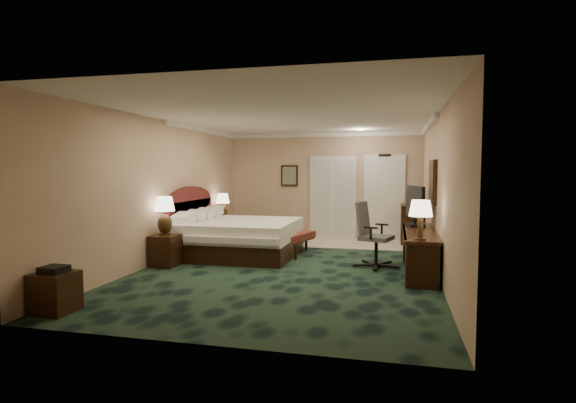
% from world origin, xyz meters
% --- Properties ---
extents(floor, '(5.00, 7.50, 0.00)m').
position_xyz_m(floor, '(0.00, 0.00, 0.00)').
color(floor, black).
rests_on(floor, ground).
extents(ceiling, '(5.00, 7.50, 0.00)m').
position_xyz_m(ceiling, '(0.00, 0.00, 2.70)').
color(ceiling, silver).
rests_on(ceiling, wall_back).
extents(wall_back, '(5.00, 0.00, 2.70)m').
position_xyz_m(wall_back, '(0.00, 3.75, 1.35)').
color(wall_back, tan).
rests_on(wall_back, ground).
extents(wall_front, '(5.00, 0.00, 2.70)m').
position_xyz_m(wall_front, '(0.00, -3.75, 1.35)').
color(wall_front, tan).
rests_on(wall_front, ground).
extents(wall_left, '(0.00, 7.50, 2.70)m').
position_xyz_m(wall_left, '(-2.50, 0.00, 1.35)').
color(wall_left, tan).
rests_on(wall_left, ground).
extents(wall_right, '(0.00, 7.50, 2.70)m').
position_xyz_m(wall_right, '(2.50, 0.00, 1.35)').
color(wall_right, tan).
rests_on(wall_right, ground).
extents(crown_molding, '(5.00, 7.50, 0.10)m').
position_xyz_m(crown_molding, '(0.00, 0.00, 2.65)').
color(crown_molding, white).
rests_on(crown_molding, wall_back).
extents(tile_patch, '(3.20, 1.70, 0.01)m').
position_xyz_m(tile_patch, '(0.90, 2.90, 0.01)').
color(tile_patch, beige).
rests_on(tile_patch, ground).
extents(headboard, '(0.12, 2.00, 1.40)m').
position_xyz_m(headboard, '(-2.44, 1.00, 0.70)').
color(headboard, '#471318').
rests_on(headboard, ground).
extents(entry_door, '(1.02, 0.06, 2.18)m').
position_xyz_m(entry_door, '(1.55, 3.72, 1.05)').
color(entry_door, white).
rests_on(entry_door, ground).
extents(closet_doors, '(1.20, 0.06, 2.10)m').
position_xyz_m(closet_doors, '(0.25, 3.71, 1.05)').
color(closet_doors, silver).
rests_on(closet_doors, ground).
extents(wall_art, '(0.45, 0.06, 0.55)m').
position_xyz_m(wall_art, '(-0.90, 3.71, 1.60)').
color(wall_art, '#4A6A58').
rests_on(wall_art, wall_back).
extents(wall_mirror, '(0.05, 0.95, 0.75)m').
position_xyz_m(wall_mirror, '(2.46, 0.60, 1.55)').
color(wall_mirror, white).
rests_on(wall_mirror, wall_right).
extents(bed, '(2.26, 2.09, 0.72)m').
position_xyz_m(bed, '(-1.27, 0.81, 0.36)').
color(bed, white).
rests_on(bed, ground).
extents(nightstand_near, '(0.45, 0.52, 0.57)m').
position_xyz_m(nightstand_near, '(-2.25, -0.45, 0.28)').
color(nightstand_near, black).
rests_on(nightstand_near, ground).
extents(nightstand_far, '(0.44, 0.50, 0.54)m').
position_xyz_m(nightstand_far, '(-2.26, 2.44, 0.27)').
color(nightstand_far, black).
rests_on(nightstand_far, ground).
extents(lamp_near, '(0.38, 0.38, 0.70)m').
position_xyz_m(lamp_near, '(-2.27, -0.42, 0.92)').
color(lamp_near, black).
rests_on(lamp_near, nightstand_near).
extents(lamp_far, '(0.39, 0.39, 0.63)m').
position_xyz_m(lamp_far, '(-2.28, 2.45, 0.86)').
color(lamp_far, black).
rests_on(lamp_far, nightstand_far).
extents(bed_bench, '(0.76, 1.35, 0.43)m').
position_xyz_m(bed_bench, '(-0.23, 1.18, 0.22)').
color(bed_bench, brown).
rests_on(bed_bench, ground).
extents(side_table, '(0.46, 0.46, 0.50)m').
position_xyz_m(side_table, '(-2.24, -3.21, 0.25)').
color(side_table, black).
rests_on(side_table, ground).
extents(desk, '(0.53, 2.46, 0.71)m').
position_xyz_m(desk, '(2.22, 0.11, 0.35)').
color(desk, black).
rests_on(desk, ground).
extents(tv, '(0.31, 0.95, 0.75)m').
position_xyz_m(tv, '(2.17, 0.76, 1.08)').
color(tv, black).
rests_on(tv, desk).
extents(desk_lamp, '(0.43, 0.43, 0.61)m').
position_xyz_m(desk_lamp, '(2.18, -0.94, 1.01)').
color(desk_lamp, black).
rests_on(desk_lamp, desk).
extents(desk_chair, '(0.85, 0.82, 1.18)m').
position_xyz_m(desk_chair, '(1.50, 0.30, 0.59)').
color(desk_chair, '#565658').
rests_on(desk_chair, ground).
extents(minibar, '(0.49, 0.88, 0.93)m').
position_xyz_m(minibar, '(2.21, 3.20, 0.46)').
color(minibar, black).
rests_on(minibar, ground).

